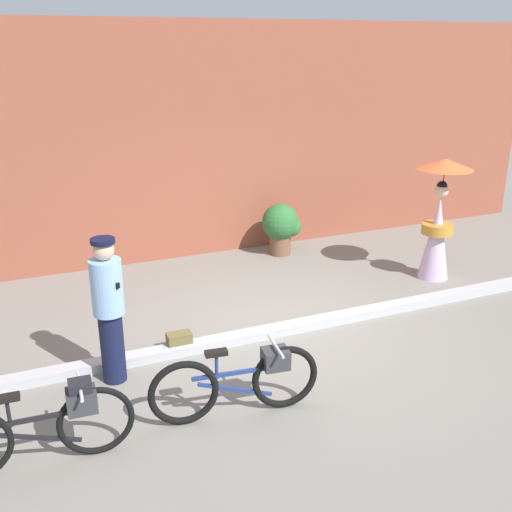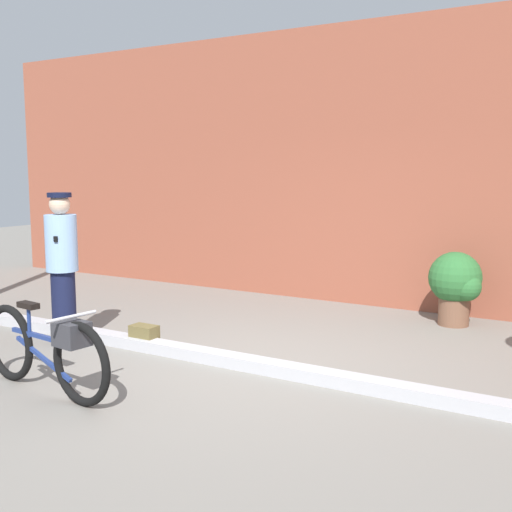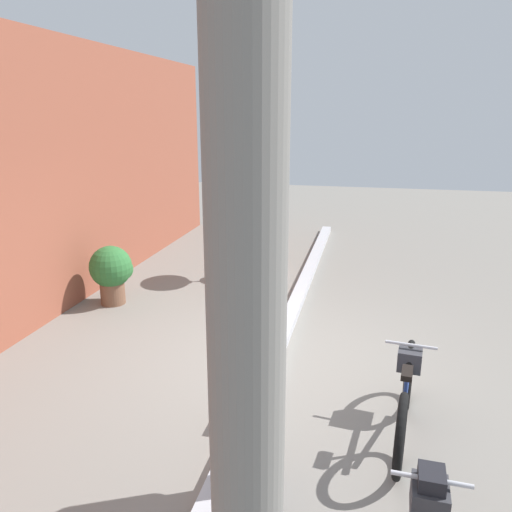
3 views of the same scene
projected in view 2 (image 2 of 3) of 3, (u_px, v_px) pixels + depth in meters
ground_plane at (246, 369)px, 6.04m from camera, size 30.00×30.00×0.00m
building_wall at (377, 166)px, 8.77m from camera, size 14.00×0.40×3.92m
sidewalk_curb at (246, 363)px, 6.03m from camera, size 14.00×0.20×0.12m
bicycle_near_officer at (47, 349)px, 5.32m from camera, size 1.74×0.48×0.77m
person_officer at (62, 265)px, 6.78m from camera, size 0.34×0.35×1.67m
potted_plant_by_door at (456, 283)px, 7.66m from camera, size 0.66×0.64×0.92m
backpack_on_pavement at (144, 336)px, 6.74m from camera, size 0.30×0.18×0.25m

